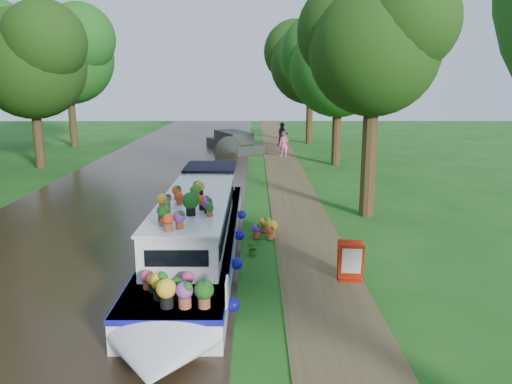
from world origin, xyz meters
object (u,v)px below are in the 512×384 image
(sandwich_board, at_px, (350,263))
(plant_boat, at_px, (196,234))
(second_boat, at_px, (233,143))
(pedestrian_dark, at_px, (283,134))
(pedestrian_pink, at_px, (284,144))

(sandwich_board, bearing_deg, plant_boat, 166.52)
(second_boat, distance_m, pedestrian_dark, 4.65)
(second_boat, height_order, sandwich_board, second_boat)
(second_boat, distance_m, sandwich_board, 25.31)
(plant_boat, distance_m, pedestrian_dark, 26.43)
(sandwich_board, height_order, pedestrian_pink, pedestrian_pink)
(pedestrian_pink, relative_size, pedestrian_dark, 0.94)
(sandwich_board, height_order, pedestrian_dark, pedestrian_dark)
(second_boat, height_order, pedestrian_dark, pedestrian_dark)
(plant_boat, bearing_deg, second_boat, 89.76)
(plant_boat, xyz_separation_m, second_boat, (0.10, 23.54, -0.27))
(plant_boat, bearing_deg, pedestrian_dark, 81.44)
(plant_boat, height_order, second_boat, plant_boat)
(plant_boat, xyz_separation_m, pedestrian_pink, (3.69, 20.25, 0.05))
(plant_boat, height_order, sandwich_board, plant_boat)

